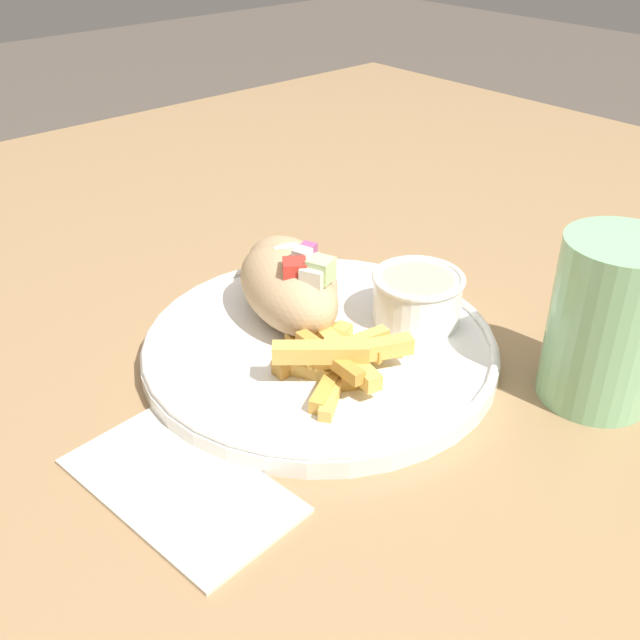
# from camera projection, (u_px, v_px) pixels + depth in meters

# --- Properties ---
(table) EXTENTS (1.39, 1.39, 0.70)m
(table) POSITION_uv_depth(u_px,v_px,m) (371.00, 395.00, 0.64)
(table) COLOR #9E7A51
(table) RESTS_ON ground_plane
(napkin) EXTENTS (0.16, 0.10, 0.00)m
(napkin) POSITION_uv_depth(u_px,v_px,m) (180.00, 485.00, 0.46)
(napkin) COLOR silver
(napkin) RESTS_ON table
(plate) EXTENTS (0.27, 0.27, 0.02)m
(plate) POSITION_uv_depth(u_px,v_px,m) (320.00, 347.00, 0.58)
(plate) COLOR white
(plate) RESTS_ON table
(pita_sandwich_near) EXTENTS (0.13, 0.09, 0.07)m
(pita_sandwich_near) POSITION_uv_depth(u_px,v_px,m) (289.00, 288.00, 0.59)
(pita_sandwich_near) COLOR tan
(pita_sandwich_near) RESTS_ON plate
(pita_sandwich_far) EXTENTS (0.13, 0.09, 0.06)m
(pita_sandwich_far) POSITION_uv_depth(u_px,v_px,m) (291.00, 273.00, 0.62)
(pita_sandwich_far) COLOR tan
(pita_sandwich_far) RESTS_ON plate
(fries_pile) EXTENTS (0.10, 0.10, 0.03)m
(fries_pile) POSITION_uv_depth(u_px,v_px,m) (338.00, 356.00, 0.54)
(fries_pile) COLOR #E5B251
(fries_pile) RESTS_ON plate
(sauce_ramekin) EXTENTS (0.07, 0.07, 0.04)m
(sauce_ramekin) POSITION_uv_depth(u_px,v_px,m) (417.00, 295.00, 0.59)
(sauce_ramekin) COLOR white
(sauce_ramekin) RESTS_ON plate
(water_glass) EXTENTS (0.08, 0.08, 0.12)m
(water_glass) POSITION_uv_depth(u_px,v_px,m) (606.00, 329.00, 0.52)
(water_glass) COLOR #8CCC93
(water_glass) RESTS_ON table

